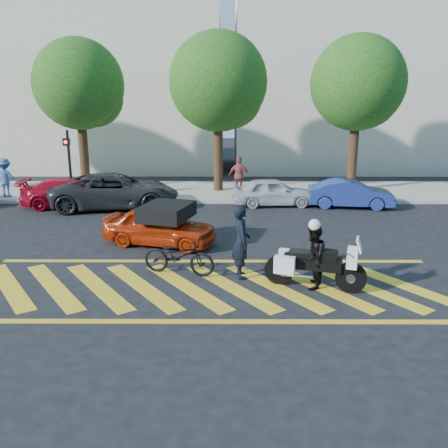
{
  "coord_description": "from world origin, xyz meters",
  "views": [
    {
      "loc": [
        0.38,
        -10.95,
        4.54
      ],
      "look_at": [
        0.32,
        2.11,
        1.05
      ],
      "focal_mm": 38.0,
      "sensor_mm": 36.0,
      "label": 1
    }
  ],
  "objects_px": {
    "bicycle": "(179,256)",
    "parked_left": "(72,193)",
    "police_motorcycle": "(313,265)",
    "red_convertible": "(160,226)",
    "officer_bike": "(241,241)",
    "parked_right": "(351,194)",
    "parked_mid_left": "(115,191)",
    "parked_mid_right": "(273,192)",
    "officer_moto": "(313,257)"
  },
  "relations": [
    {
      "from": "red_convertible",
      "to": "parked_mid_left",
      "type": "distance_m",
      "value": 5.81
    },
    {
      "from": "police_motorcycle",
      "to": "officer_moto",
      "type": "xyz_separation_m",
      "value": [
        -0.02,
        -0.01,
        0.21
      ]
    },
    {
      "from": "bicycle",
      "to": "police_motorcycle",
      "type": "bearing_deg",
      "value": -89.3
    },
    {
      "from": "parked_left",
      "to": "parked_right",
      "type": "relative_size",
      "value": 1.18
    },
    {
      "from": "bicycle",
      "to": "police_motorcycle",
      "type": "relative_size",
      "value": 0.81
    },
    {
      "from": "bicycle",
      "to": "parked_left",
      "type": "bearing_deg",
      "value": 49.49
    },
    {
      "from": "officer_moto",
      "to": "parked_right",
      "type": "distance_m",
      "value": 9.45
    },
    {
      "from": "red_convertible",
      "to": "officer_moto",
      "type": "bearing_deg",
      "value": -113.86
    },
    {
      "from": "officer_moto",
      "to": "parked_right",
      "type": "relative_size",
      "value": 0.45
    },
    {
      "from": "red_convertible",
      "to": "parked_mid_left",
      "type": "relative_size",
      "value": 0.68
    },
    {
      "from": "officer_bike",
      "to": "police_motorcycle",
      "type": "bearing_deg",
      "value": -120.86
    },
    {
      "from": "officer_bike",
      "to": "red_convertible",
      "type": "xyz_separation_m",
      "value": [
        -2.49,
        2.81,
        -0.36
      ]
    },
    {
      "from": "red_convertible",
      "to": "parked_mid_left",
      "type": "xyz_separation_m",
      "value": [
        -2.58,
        5.21,
        0.13
      ]
    },
    {
      "from": "parked_mid_right",
      "to": "police_motorcycle",
      "type": "bearing_deg",
      "value": 177.28
    },
    {
      "from": "police_motorcycle",
      "to": "red_convertible",
      "type": "xyz_separation_m",
      "value": [
        -4.23,
        3.53,
        0.01
      ]
    },
    {
      "from": "officer_moto",
      "to": "parked_mid_right",
      "type": "height_order",
      "value": "officer_moto"
    },
    {
      "from": "officer_bike",
      "to": "red_convertible",
      "type": "bearing_deg",
      "value": 33.34
    },
    {
      "from": "police_motorcycle",
      "to": "red_convertible",
      "type": "height_order",
      "value": "red_convertible"
    },
    {
      "from": "police_motorcycle",
      "to": "parked_mid_right",
      "type": "relative_size",
      "value": 0.68
    },
    {
      "from": "parked_mid_left",
      "to": "parked_right",
      "type": "xyz_separation_m",
      "value": [
        9.98,
        0.14,
        -0.14
      ]
    },
    {
      "from": "officer_bike",
      "to": "parked_mid_right",
      "type": "bearing_deg",
      "value": -19.19
    },
    {
      "from": "red_convertible",
      "to": "parked_mid_right",
      "type": "distance_m",
      "value": 7.04
    },
    {
      "from": "officer_moto",
      "to": "parked_left",
      "type": "distance_m",
      "value": 12.47
    },
    {
      "from": "police_motorcycle",
      "to": "parked_mid_left",
      "type": "distance_m",
      "value": 11.08
    },
    {
      "from": "bicycle",
      "to": "parked_mid_right",
      "type": "xyz_separation_m",
      "value": [
        3.28,
        8.32,
        0.09
      ]
    },
    {
      "from": "police_motorcycle",
      "to": "parked_mid_right",
      "type": "height_order",
      "value": "parked_mid_right"
    },
    {
      "from": "red_convertible",
      "to": "parked_mid_right",
      "type": "bearing_deg",
      "value": -19.73
    },
    {
      "from": "officer_moto",
      "to": "parked_right",
      "type": "bearing_deg",
      "value": 178.01
    },
    {
      "from": "bicycle",
      "to": "parked_right",
      "type": "height_order",
      "value": "parked_right"
    },
    {
      "from": "officer_bike",
      "to": "parked_left",
      "type": "height_order",
      "value": "officer_bike"
    },
    {
      "from": "parked_right",
      "to": "parked_mid_right",
      "type": "bearing_deg",
      "value": 91.52
    },
    {
      "from": "bicycle",
      "to": "officer_moto",
      "type": "bearing_deg",
      "value": -89.57
    },
    {
      "from": "officer_bike",
      "to": "parked_mid_left",
      "type": "bearing_deg",
      "value": 24.1
    },
    {
      "from": "officer_bike",
      "to": "parked_right",
      "type": "xyz_separation_m",
      "value": [
        4.91,
        8.15,
        -0.38
      ]
    },
    {
      "from": "officer_bike",
      "to": "police_motorcycle",
      "type": "height_order",
      "value": "officer_bike"
    },
    {
      "from": "parked_left",
      "to": "police_motorcycle",
      "type": "bearing_deg",
      "value": -142.67
    },
    {
      "from": "parked_mid_left",
      "to": "parked_right",
      "type": "bearing_deg",
      "value": -97.15
    },
    {
      "from": "bicycle",
      "to": "red_convertible",
      "type": "relative_size",
      "value": 0.55
    },
    {
      "from": "parked_left",
      "to": "parked_mid_right",
      "type": "distance_m",
      "value": 8.63
    },
    {
      "from": "bicycle",
      "to": "parked_mid_left",
      "type": "height_order",
      "value": "parked_mid_left"
    },
    {
      "from": "police_motorcycle",
      "to": "bicycle",
      "type": "bearing_deg",
      "value": -177.42
    },
    {
      "from": "parked_mid_left",
      "to": "bicycle",
      "type": "bearing_deg",
      "value": -164.26
    },
    {
      "from": "officer_bike",
      "to": "bicycle",
      "type": "xyz_separation_m",
      "value": [
        -1.63,
        0.19,
        -0.45
      ]
    },
    {
      "from": "officer_bike",
      "to": "red_convertible",
      "type": "height_order",
      "value": "officer_bike"
    },
    {
      "from": "parked_mid_left",
      "to": "officer_moto",
      "type": "bearing_deg",
      "value": -150.16
    },
    {
      "from": "red_convertible",
      "to": "parked_left",
      "type": "relative_size",
      "value": 0.85
    },
    {
      "from": "parked_left",
      "to": "parked_right",
      "type": "distance_m",
      "value": 11.88
    },
    {
      "from": "police_motorcycle",
      "to": "red_convertible",
      "type": "distance_m",
      "value": 5.51
    },
    {
      "from": "parked_mid_left",
      "to": "parked_right",
      "type": "height_order",
      "value": "parked_mid_left"
    },
    {
      "from": "parked_left",
      "to": "parked_mid_left",
      "type": "distance_m",
      "value": 1.92
    }
  ]
}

